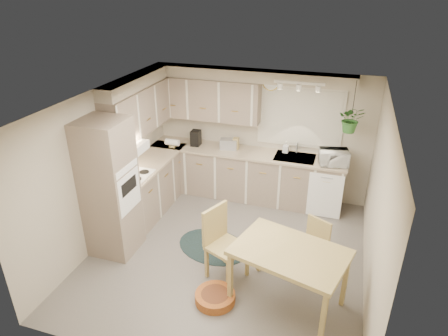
# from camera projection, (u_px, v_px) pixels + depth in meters

# --- Properties ---
(floor) EXTENTS (4.20, 4.20, 0.00)m
(floor) POSITION_uv_depth(u_px,v_px,m) (227.00, 253.00, 6.12)
(floor) COLOR #68625C
(floor) RESTS_ON ground
(ceiling) EXTENTS (4.20, 4.20, 0.00)m
(ceiling) POSITION_uv_depth(u_px,v_px,m) (227.00, 101.00, 5.08)
(ceiling) COLOR white
(ceiling) RESTS_ON wall_back
(wall_back) EXTENTS (4.00, 0.04, 2.40)m
(wall_back) POSITION_uv_depth(u_px,v_px,m) (261.00, 134.00, 7.41)
(wall_back) COLOR #B4A995
(wall_back) RESTS_ON floor
(wall_front) EXTENTS (4.00, 0.04, 2.40)m
(wall_front) POSITION_uv_depth(u_px,v_px,m) (162.00, 283.00, 3.80)
(wall_front) COLOR #B4A995
(wall_front) RESTS_ON floor
(wall_left) EXTENTS (0.04, 4.20, 2.40)m
(wall_left) POSITION_uv_depth(u_px,v_px,m) (103.00, 166.00, 6.15)
(wall_left) COLOR #B4A995
(wall_left) RESTS_ON floor
(wall_right) EXTENTS (0.04, 4.20, 2.40)m
(wall_right) POSITION_uv_depth(u_px,v_px,m) (378.00, 207.00, 5.06)
(wall_right) COLOR #B4A995
(wall_right) RESTS_ON floor
(base_cab_left) EXTENTS (0.60, 1.85, 0.90)m
(base_cab_left) POSITION_uv_depth(u_px,v_px,m) (151.00, 186.00, 7.14)
(base_cab_left) COLOR gray
(base_cab_left) RESTS_ON floor
(base_cab_back) EXTENTS (3.60, 0.60, 0.90)m
(base_cab_back) POSITION_uv_depth(u_px,v_px,m) (245.00, 175.00, 7.53)
(base_cab_back) COLOR gray
(base_cab_back) RESTS_ON floor
(counter_left) EXTENTS (0.64, 1.89, 0.04)m
(counter_left) POSITION_uv_depth(u_px,v_px,m) (149.00, 162.00, 6.94)
(counter_left) COLOR tan
(counter_left) RESTS_ON base_cab_left
(counter_back) EXTENTS (3.64, 0.64, 0.04)m
(counter_back) POSITION_uv_depth(u_px,v_px,m) (246.00, 153.00, 7.32)
(counter_back) COLOR tan
(counter_back) RESTS_ON base_cab_back
(oven_stack) EXTENTS (0.65, 0.65, 2.10)m
(oven_stack) POSITION_uv_depth(u_px,v_px,m) (110.00, 189.00, 5.80)
(oven_stack) COLOR gray
(oven_stack) RESTS_ON floor
(wall_oven_face) EXTENTS (0.02, 0.56, 0.58)m
(wall_oven_face) POSITION_uv_depth(u_px,v_px,m) (129.00, 192.00, 5.72)
(wall_oven_face) COLOR white
(wall_oven_face) RESTS_ON oven_stack
(upper_cab_left) EXTENTS (0.35, 2.00, 0.75)m
(upper_cab_left) POSITION_uv_depth(u_px,v_px,m) (141.00, 109.00, 6.69)
(upper_cab_left) COLOR gray
(upper_cab_left) RESTS_ON wall_left
(upper_cab_back) EXTENTS (2.00, 0.35, 0.75)m
(upper_cab_back) POSITION_uv_depth(u_px,v_px,m) (206.00, 99.00, 7.26)
(upper_cab_back) COLOR gray
(upper_cab_back) RESTS_ON wall_back
(soffit_left) EXTENTS (0.30, 2.00, 0.20)m
(soffit_left) POSITION_uv_depth(u_px,v_px,m) (137.00, 81.00, 6.49)
(soffit_left) COLOR #B4A995
(soffit_left) RESTS_ON wall_left
(soffit_back) EXTENTS (3.60, 0.30, 0.20)m
(soffit_back) POSITION_uv_depth(u_px,v_px,m) (250.00, 75.00, 6.85)
(soffit_back) COLOR #B4A995
(soffit_back) RESTS_ON wall_back
(cooktop) EXTENTS (0.52, 0.58, 0.02)m
(cooktop) POSITION_uv_depth(u_px,v_px,m) (133.00, 175.00, 6.43)
(cooktop) COLOR white
(cooktop) RESTS_ON counter_left
(range_hood) EXTENTS (0.40, 0.60, 0.14)m
(range_hood) POSITION_uv_depth(u_px,v_px,m) (129.00, 149.00, 6.24)
(range_hood) COLOR white
(range_hood) RESTS_ON upper_cab_left
(window_blinds) EXTENTS (1.40, 0.02, 1.00)m
(window_blinds) POSITION_uv_depth(u_px,v_px,m) (300.00, 117.00, 7.01)
(window_blinds) COLOR silver
(window_blinds) RESTS_ON wall_back
(window_frame) EXTENTS (1.50, 0.02, 1.10)m
(window_frame) POSITION_uv_depth(u_px,v_px,m) (300.00, 117.00, 7.02)
(window_frame) COLOR beige
(window_frame) RESTS_ON wall_back
(sink) EXTENTS (0.70, 0.48, 0.10)m
(sink) POSITION_uv_depth(u_px,v_px,m) (295.00, 159.00, 7.09)
(sink) COLOR #A8AAAF
(sink) RESTS_ON counter_back
(dishwasher_front) EXTENTS (0.58, 0.02, 0.83)m
(dishwasher_front) POSITION_uv_depth(u_px,v_px,m) (325.00, 196.00, 6.86)
(dishwasher_front) COLOR white
(dishwasher_front) RESTS_ON base_cab_back
(track_light_bar) EXTENTS (0.80, 0.04, 0.04)m
(track_light_bar) POSITION_uv_depth(u_px,v_px,m) (299.00, 83.00, 6.25)
(track_light_bar) COLOR white
(track_light_bar) RESTS_ON ceiling
(wall_clock) EXTENTS (0.30, 0.03, 0.30)m
(wall_clock) POSITION_uv_depth(u_px,v_px,m) (271.00, 82.00, 6.91)
(wall_clock) COLOR gold
(wall_clock) RESTS_ON wall_back
(dining_table) EXTENTS (1.53, 1.22, 0.84)m
(dining_table) POSITION_uv_depth(u_px,v_px,m) (288.00, 278.00, 5.01)
(dining_table) COLOR tan
(dining_table) RESTS_ON floor
(chair_left) EXTENTS (0.65, 0.65, 1.05)m
(chair_left) POSITION_uv_depth(u_px,v_px,m) (227.00, 245.00, 5.45)
(chair_left) COLOR tan
(chair_left) RESTS_ON floor
(chair_back) EXTENTS (0.53, 0.53, 0.83)m
(chair_back) POSITION_uv_depth(u_px,v_px,m) (310.00, 249.00, 5.54)
(chair_back) COLOR tan
(chair_back) RESTS_ON floor
(braided_rug) EXTENTS (1.35, 1.15, 0.01)m
(braided_rug) POSITION_uv_depth(u_px,v_px,m) (213.00, 246.00, 6.28)
(braided_rug) COLOR black
(braided_rug) RESTS_ON floor
(pet_bed) EXTENTS (0.63, 0.63, 0.12)m
(pet_bed) POSITION_uv_depth(u_px,v_px,m) (215.00, 297.00, 5.20)
(pet_bed) COLOR #AD6422
(pet_bed) RESTS_ON floor
(microwave) EXTENTS (0.53, 0.36, 0.32)m
(microwave) POSITION_uv_depth(u_px,v_px,m) (334.00, 156.00, 6.73)
(microwave) COLOR white
(microwave) RESTS_ON counter_back
(soap_bottle) EXTENTS (0.11, 0.22, 0.10)m
(soap_bottle) POSITION_uv_depth(u_px,v_px,m) (286.00, 150.00, 7.23)
(soap_bottle) COLOR white
(soap_bottle) RESTS_ON counter_back
(hanging_plant) EXTENTS (0.43, 0.47, 0.35)m
(hanging_plant) POSITION_uv_depth(u_px,v_px,m) (351.00, 122.00, 6.41)
(hanging_plant) COLOR #30692A
(hanging_plant) RESTS_ON ceiling
(coffee_maker) EXTENTS (0.17, 0.21, 0.29)m
(coffee_maker) POSITION_uv_depth(u_px,v_px,m) (196.00, 138.00, 7.52)
(coffee_maker) COLOR black
(coffee_maker) RESTS_ON counter_back
(toaster) EXTENTS (0.34, 0.23, 0.19)m
(toaster) POSITION_uv_depth(u_px,v_px,m) (229.00, 144.00, 7.38)
(toaster) COLOR #A8AAAF
(toaster) RESTS_ON counter_back
(knife_block) EXTENTS (0.10, 0.10, 0.22)m
(knife_block) POSITION_uv_depth(u_px,v_px,m) (236.00, 144.00, 7.37)
(knife_block) COLOR tan
(knife_block) RESTS_ON counter_back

